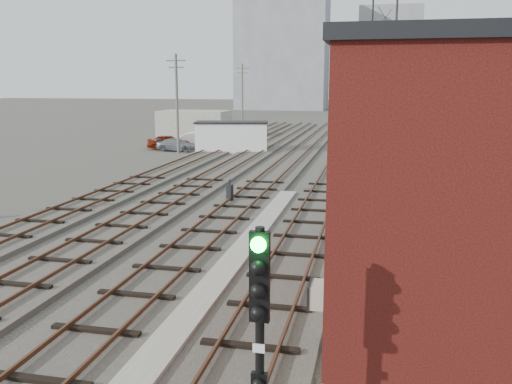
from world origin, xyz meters
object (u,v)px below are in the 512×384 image
(car_red, at_px, (169,142))
(switch_stand, at_px, (230,193))
(site_trailer, at_px, (232,137))
(car_grey, at_px, (177,145))
(signal_mast, at_px, (259,347))
(car_silver, at_px, (202,140))

(car_red, bearing_deg, switch_stand, -166.57)
(site_trailer, height_order, car_grey, site_trailer)
(signal_mast, bearing_deg, car_grey, 112.05)
(switch_stand, bearing_deg, car_grey, 132.63)
(site_trailer, xyz_separation_m, car_silver, (-3.95, 2.96, -0.66))
(switch_stand, relative_size, car_silver, 0.26)
(car_grey, bearing_deg, car_red, 53.36)
(signal_mast, bearing_deg, switch_stand, 106.25)
(switch_stand, distance_m, car_grey, 24.18)
(site_trailer, height_order, car_red, site_trailer)
(site_trailer, xyz_separation_m, car_grey, (-5.32, -0.45, -0.86))
(car_silver, bearing_deg, car_red, 134.44)
(car_silver, xyz_separation_m, car_grey, (-1.37, -3.41, -0.20))
(car_silver, relative_size, car_grey, 1.17)
(signal_mast, relative_size, car_red, 1.05)
(signal_mast, height_order, switch_stand, signal_mast)
(site_trailer, relative_size, car_grey, 1.78)
(site_trailer, bearing_deg, signal_mast, -85.60)
(car_silver, height_order, car_grey, car_silver)
(car_red, bearing_deg, car_silver, -66.49)
(car_red, height_order, car_grey, car_red)
(car_silver, bearing_deg, car_grey, 163.94)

